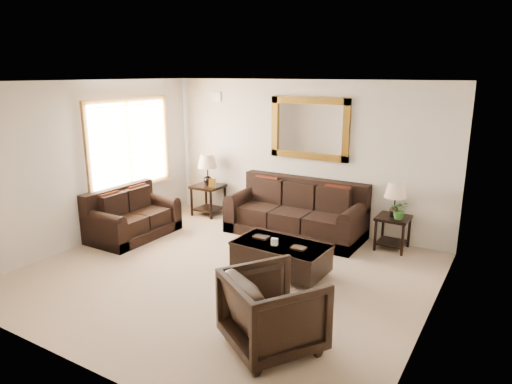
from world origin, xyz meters
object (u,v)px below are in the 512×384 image
Objects in this scene: sofa at (296,215)px; end_table_left at (208,176)px; armchair at (273,307)px; end_table_right at (395,206)px; coffee_table at (281,255)px; loveseat at (131,219)px.

sofa is 2.11m from end_table_left.
sofa is 3.53m from armchair.
end_table_left is at bearing -179.55° from end_table_right.
end_table_right reaches higher than coffee_table.
sofa is 2.93m from loveseat.
sofa reaches higher than coffee_table.
sofa is 1.56× the size of loveseat.
end_table_left reaches higher than armchair.
coffee_table is 1.48× the size of armchair.
armchair is (-0.33, -3.44, -0.27)m from end_table_right.
coffee_table is at bearing -122.18° from end_table_right.
armchair is (3.80, -1.70, 0.14)m from loveseat.
loveseat is 4.16m from armchair.
end_table_left is 3.17m from coffee_table.
end_table_left is at bearing 175.93° from sofa.
loveseat is 1.83m from end_table_left.
armchair is (0.79, -1.66, 0.18)m from coffee_table.
end_table_right is (3.71, 0.03, -0.08)m from end_table_left.
armchair is at bearing -67.96° from sofa.
end_table_left reaches higher than end_table_right.
sofa is at bearing -35.26° from armchair.
end_table_left is at bearing 148.43° from coffee_table.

